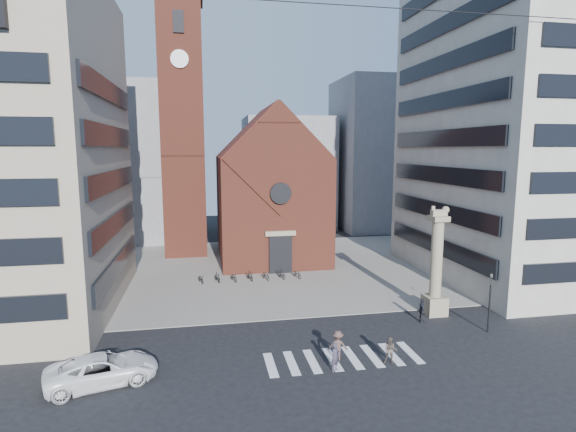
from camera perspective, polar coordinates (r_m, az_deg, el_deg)
The scene contains 23 objects.
ground at distance 32.13m, azimuth 4.30°, elevation -15.35°, with size 120.00×120.00×0.00m, color black.
piazza at distance 49.70m, azimuth -1.37°, elevation -6.60°, with size 46.00×30.00×0.05m, color gray.
zebra_crossing at distance 29.66m, azimuth 6.93°, elevation -17.51°, with size 10.20×3.20×0.01m, color white, non-canonical shape.
church at distance 54.18m, azimuth -2.43°, elevation 3.21°, with size 12.00×16.65×18.00m.
campanile at distance 56.47m, azimuth -13.22°, elevation 11.09°, with size 5.50×5.50×31.20m.
building_right at distance 51.40m, azimuth 28.00°, elevation 10.90°, with size 18.00×22.00×32.00m, color beige.
bg_block_left at distance 69.49m, azimuth -20.97°, elevation 6.32°, with size 16.00×14.00×22.00m, color gray.
bg_block_mid at distance 74.73m, azimuth -0.06°, elevation 5.46°, with size 14.00×12.00×18.00m, color gray.
bg_block_right at distance 76.37m, azimuth 12.35°, elevation 7.58°, with size 16.00×14.00×24.00m, color gray.
lion_column at distance 37.25m, azimuth 18.28°, elevation -6.75°, with size 1.63×1.60×8.68m.
traffic_light at distance 35.37m, azimuth 24.23°, elevation -9.87°, with size 0.13×0.16×4.30m.
white_car at distance 28.35m, azimuth -22.49°, elevation -17.57°, with size 2.74×5.95×1.65m, color white.
pedestrian_0 at distance 27.80m, azimuth 6.02°, elevation -17.38°, with size 0.63×0.41×1.73m, color #373246.
pedestrian_1 at distance 29.21m, azimuth 12.89°, elevation -16.29°, with size 0.81×0.63×1.67m, color #544B43.
pedestrian_2 at distance 36.02m, azimuth 16.65°, elevation -11.42°, with size 1.08×0.45×1.84m, color #24242B.
pedestrian_3 at distance 29.07m, azimuth 6.34°, elevation -16.03°, with size 1.21×0.70×1.87m, color #4E3834.
scooter_0 at distance 44.92m, azimuth -11.00°, elevation -7.82°, with size 0.56×1.61×0.84m, color black.
scooter_1 at distance 44.92m, azimuth -8.95°, elevation -7.70°, with size 0.44×1.56×0.94m, color black.
scooter_2 at distance 45.00m, azimuth -6.89°, elevation -7.69°, with size 0.56×1.61×0.84m, color black.
scooter_3 at distance 45.11m, azimuth -4.85°, elevation -7.56°, with size 0.44×1.56×0.94m, color black.
scooter_4 at distance 45.30m, azimuth -2.83°, elevation -7.53°, with size 0.56×1.61×0.84m, color black.
scooter_5 at distance 45.52m, azimuth -0.82°, elevation -7.38°, with size 0.44×1.56×0.94m, color black.
scooter_6 at distance 45.82m, azimuth 1.16°, elevation -7.33°, with size 0.56×1.61×0.84m, color black.
Camera 1 is at (-7.68, -28.36, 12.99)m, focal length 28.00 mm.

